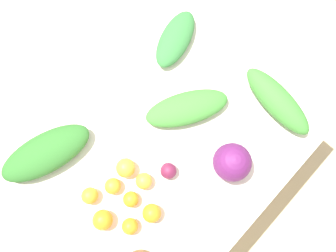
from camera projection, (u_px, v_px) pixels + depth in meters
name	position (u px, v px, depth m)	size (l,w,h in m)	color
ground_plane	(168.00, 156.00, 2.17)	(8.00, 8.00, 0.00)	#C6B289
dining_table	(168.00, 132.00, 1.51)	(1.34, 1.05, 0.77)	silver
cabbage_purple	(232.00, 162.00, 1.31)	(0.16, 0.16, 0.16)	#601E5B
greens_bunch_dandelion	(175.00, 39.00, 1.49)	(0.31, 0.13, 0.07)	#337538
greens_bunch_chard	(187.00, 108.00, 1.40)	(0.37, 0.15, 0.08)	#3D8433
greens_bunch_beet_tops	(277.00, 101.00, 1.40)	(0.37, 0.12, 0.10)	#3D8433
greens_bunch_scallion	(46.00, 153.00, 1.35)	(0.39, 0.17, 0.10)	#2D6B28
beet_root	(168.00, 171.00, 1.34)	(0.07, 0.07, 0.07)	maroon
orange_0	(103.00, 220.00, 1.29)	(0.08, 0.08, 0.08)	orange
orange_1	(113.00, 186.00, 1.33)	(0.07, 0.07, 0.07)	orange
orange_2	(130.00, 226.00, 1.29)	(0.07, 0.07, 0.07)	orange
orange_3	(90.00, 196.00, 1.32)	(0.07, 0.07, 0.07)	orange
orange_4	(144.00, 181.00, 1.33)	(0.07, 0.07, 0.07)	#F9A833
orange_5	(131.00, 199.00, 1.31)	(0.06, 0.06, 0.06)	orange
orange_6	(126.00, 168.00, 1.34)	(0.08, 0.08, 0.08)	#F9A833
orange_7	(152.00, 213.00, 1.30)	(0.08, 0.08, 0.08)	orange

